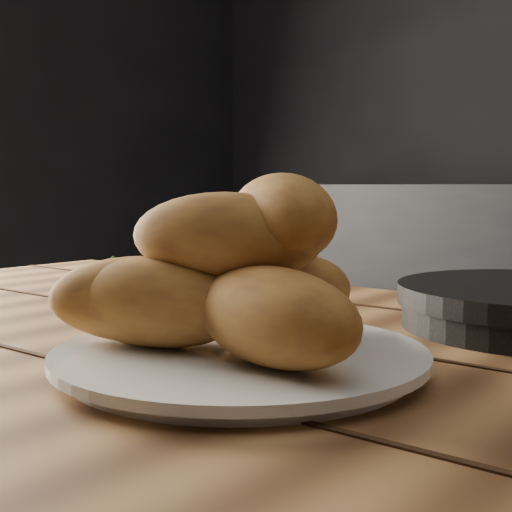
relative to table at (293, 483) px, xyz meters
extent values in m
cube|color=#996839|center=(0.00, 0.00, 0.07)|extent=(1.62, 0.88, 0.04)
cylinder|color=brown|center=(-0.65, 0.35, -0.30)|extent=(0.07, 0.07, 0.71)
cylinder|color=white|center=(-0.03, -0.03, 0.10)|extent=(0.27, 0.27, 0.01)
cylinder|color=white|center=(-0.03, -0.03, 0.11)|extent=(0.30, 0.30, 0.01)
ellipsoid|color=#BB8534|center=(-0.09, -0.07, 0.15)|extent=(0.18, 0.12, 0.07)
ellipsoid|color=#BB8534|center=(0.02, -0.06, 0.15)|extent=(0.17, 0.11, 0.07)
ellipsoid|color=#BB8534|center=(-0.04, 0.03, 0.15)|extent=(0.11, 0.17, 0.07)
ellipsoid|color=#BB8534|center=(-0.04, -0.03, 0.20)|extent=(0.18, 0.12, 0.07)
ellipsoid|color=#BB8534|center=(-0.02, 0.00, 0.21)|extent=(0.17, 0.15, 0.07)
ellipsoid|color=#BB8534|center=(-0.10, -0.06, 0.15)|extent=(0.18, 0.15, 0.07)
camera|label=1|loc=(0.33, -0.45, 0.24)|focal=50.00mm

